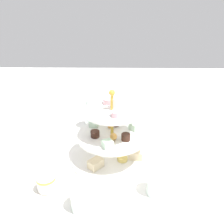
{
  "coord_description": "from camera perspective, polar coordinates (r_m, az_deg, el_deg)",
  "views": [
    {
      "loc": [
        0.01,
        -0.71,
        0.53
      ],
      "look_at": [
        0.0,
        0.0,
        0.18
      ],
      "focal_mm": 38.33,
      "sensor_mm": 36.0,
      "label": 1
    }
  ],
  "objects": [
    {
      "name": "water_glass_mid_back",
      "position": [
        0.73,
        10.79,
        -15.93
      ],
      "size": [
        0.06,
        0.06,
        0.09
      ],
      "primitive_type": "cylinder",
      "color": "silver",
      "rests_on": "ground_plane"
    },
    {
      "name": "ground_plane",
      "position": [
        0.88,
        -0.0,
        -10.86
      ],
      "size": [
        2.4,
        2.4,
        0.0
      ],
      "primitive_type": "plane",
      "color": "white"
    },
    {
      "name": "water_glass_tall_right",
      "position": [
        1.04,
        -4.63,
        -0.39
      ],
      "size": [
        0.07,
        0.07,
        0.14
      ],
      "primitive_type": "cylinder",
      "color": "silver",
      "rests_on": "ground_plane"
    },
    {
      "name": "water_glass_short_left",
      "position": [
        0.69,
        -7.1,
        -19.61
      ],
      "size": [
        0.06,
        0.06,
        0.07
      ],
      "primitive_type": "cylinder",
      "color": "silver",
      "rests_on": "ground_plane"
    },
    {
      "name": "butter_knife_left",
      "position": [
        1.03,
        14.1,
        -5.59
      ],
      "size": [
        0.1,
        0.15,
        0.0
      ],
      "primitive_type": "cube",
      "rotation": [
        0.0,
        0.0,
        2.1
      ],
      "color": "silver",
      "rests_on": "ground_plane"
    },
    {
      "name": "teacup_with_saucer",
      "position": [
        0.77,
        -15.32,
        -16.19
      ],
      "size": [
        0.09,
        0.09,
        0.05
      ],
      "color": "white",
      "rests_on": "ground_plane"
    },
    {
      "name": "tiered_serving_stand",
      "position": [
        0.84,
        0.04,
        -6.62
      ],
      "size": [
        0.29,
        0.29,
        0.26
      ],
      "color": "white",
      "rests_on": "ground_plane"
    },
    {
      "name": "butter_knife_right",
      "position": [
        0.95,
        -17.85,
        -9.09
      ],
      "size": [
        0.03,
        0.17,
        0.0
      ],
      "primitive_type": "cube",
      "rotation": [
        0.0,
        0.0,
        4.62
      ],
      "color": "silver",
      "rests_on": "ground_plane"
    }
  ]
}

